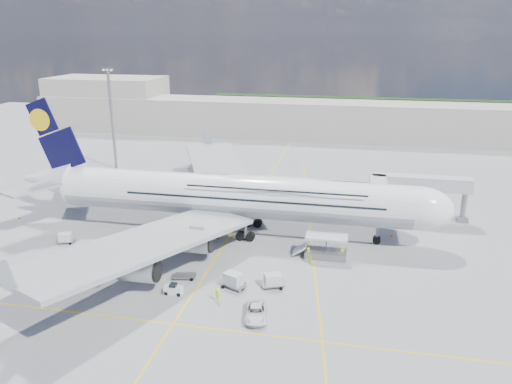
% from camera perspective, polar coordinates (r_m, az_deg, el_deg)
% --- Properties ---
extents(ground, '(300.00, 300.00, 0.00)m').
position_cam_1_polar(ground, '(80.65, -4.40, -7.23)').
color(ground, gray).
rests_on(ground, ground).
extents(taxi_line_main, '(0.25, 220.00, 0.01)m').
position_cam_1_polar(taxi_line_main, '(80.64, -4.40, -7.23)').
color(taxi_line_main, yellow).
rests_on(taxi_line_main, ground).
extents(taxi_line_cross, '(120.00, 0.25, 0.01)m').
position_cam_1_polar(taxi_line_cross, '(64.07, -9.44, -14.67)').
color(taxi_line_cross, yellow).
rests_on(taxi_line_cross, ground).
extents(taxi_line_diag, '(14.16, 99.06, 0.01)m').
position_cam_1_polar(taxi_line_diag, '(87.29, 6.33, -5.25)').
color(taxi_line_diag, yellow).
rests_on(taxi_line_diag, ground).
extents(airliner, '(77.26, 79.15, 23.71)m').
position_cam_1_polar(airliner, '(86.99, -2.55, -0.40)').
color(airliner, white).
rests_on(airliner, ground).
extents(jet_bridge, '(18.80, 12.10, 8.50)m').
position_cam_1_polar(jet_bridge, '(95.42, 16.61, 0.51)').
color(jet_bridge, '#B7B7BC').
rests_on(jet_bridge, ground).
extents(cargo_loader, '(8.53, 3.20, 3.67)m').
position_cam_1_polar(cargo_loader, '(80.13, 7.88, -6.55)').
color(cargo_loader, silver).
rests_on(cargo_loader, ground).
extents(light_mast, '(3.00, 0.70, 25.50)m').
position_cam_1_polar(light_mast, '(131.70, -16.14, 8.10)').
color(light_mast, gray).
rests_on(light_mast, ground).
extents(terminal, '(180.00, 16.00, 12.00)m').
position_cam_1_polar(terminal, '(168.66, 4.47, 8.32)').
color(terminal, '#B2AD9E').
rests_on(terminal, ground).
extents(hangar, '(40.00, 22.00, 18.00)m').
position_cam_1_polar(hangar, '(194.30, -16.56, 9.82)').
color(hangar, '#B2AD9E').
rests_on(hangar, ground).
extents(tree_line, '(160.00, 6.00, 8.00)m').
position_cam_1_polar(tree_line, '(213.03, 16.93, 9.09)').
color(tree_line, '#193814').
rests_on(tree_line, ground).
extents(dolly_row_a, '(3.27, 2.05, 1.94)m').
position_cam_1_polar(dolly_row_a, '(79.75, -17.18, -7.52)').
color(dolly_row_a, gray).
rests_on(dolly_row_a, ground).
extents(dolly_row_b, '(3.05, 1.69, 1.90)m').
position_cam_1_polar(dolly_row_b, '(76.15, -18.05, -8.89)').
color(dolly_row_b, gray).
rests_on(dolly_row_b, ground).
extents(dolly_row_c, '(3.70, 2.54, 0.50)m').
position_cam_1_polar(dolly_row_c, '(74.11, -8.22, -9.45)').
color(dolly_row_c, gray).
rests_on(dolly_row_c, ground).
extents(dolly_back, '(3.11, 2.27, 1.76)m').
position_cam_1_polar(dolly_back, '(90.43, -20.95, -4.90)').
color(dolly_back, gray).
rests_on(dolly_back, ground).
extents(dolly_nose_far, '(3.88, 3.10, 2.17)m').
position_cam_1_polar(dolly_nose_far, '(70.66, -2.62, -10.00)').
color(dolly_nose_far, gray).
rests_on(dolly_nose_far, ground).
extents(dolly_nose_near, '(3.56, 2.76, 2.00)m').
position_cam_1_polar(dolly_nose_near, '(70.77, 1.93, -10.03)').
color(dolly_nose_near, gray).
rests_on(dolly_nose_near, ground).
extents(baggage_tug, '(2.53, 1.21, 1.57)m').
position_cam_1_polar(baggage_tug, '(70.07, -9.42, -10.95)').
color(baggage_tug, silver).
rests_on(baggage_tug, ground).
extents(catering_truck_inner, '(6.99, 3.11, 4.07)m').
position_cam_1_polar(catering_truck_inner, '(100.30, -6.45, -0.94)').
color(catering_truck_inner, gray).
rests_on(catering_truck_inner, ground).
extents(catering_truck_outer, '(6.39, 3.37, 3.63)m').
position_cam_1_polar(catering_truck_outer, '(119.52, -6.41, 2.07)').
color(catering_truck_outer, gray).
rests_on(catering_truck_outer, ground).
extents(service_van, '(3.41, 5.92, 1.55)m').
position_cam_1_polar(service_van, '(64.02, -0.00, -13.60)').
color(service_van, white).
rests_on(service_van, ground).
extents(crew_nose, '(0.81, 0.74, 1.86)m').
position_cam_1_polar(crew_nose, '(80.41, 9.81, -6.81)').
color(crew_nose, '#BBF219').
rests_on(crew_nose, ground).
extents(crew_loader, '(0.95, 0.91, 1.55)m').
position_cam_1_polar(crew_loader, '(77.88, 6.17, -7.62)').
color(crew_loader, '#C0F219').
rests_on(crew_loader, ground).
extents(crew_wing, '(0.77, 0.99, 1.57)m').
position_cam_1_polar(crew_wing, '(86.07, -9.63, -5.19)').
color(crew_wing, '#CCF419').
rests_on(crew_wing, ground).
extents(crew_van, '(1.03, 1.00, 1.79)m').
position_cam_1_polar(crew_van, '(79.62, 5.99, -6.92)').
color(crew_van, '#DDF219').
rests_on(crew_van, ground).
extents(crew_tug, '(1.39, 0.99, 1.95)m').
position_cam_1_polar(crew_tug, '(67.56, -4.44, -11.63)').
color(crew_tug, '#A7E818').
rests_on(crew_tug, ground).
extents(cone_nose, '(0.47, 0.47, 0.60)m').
position_cam_1_polar(cone_nose, '(90.28, 15.27, -4.80)').
color(cone_nose, orange).
rests_on(cone_nose, ground).
extents(cone_wing_left_inner, '(0.40, 0.40, 0.51)m').
position_cam_1_polar(cone_wing_left_inner, '(96.53, -5.34, -2.73)').
color(cone_wing_left_inner, orange).
rests_on(cone_wing_left_inner, ground).
extents(cone_wing_left_outer, '(0.51, 0.51, 0.64)m').
position_cam_1_polar(cone_wing_left_outer, '(117.88, -8.47, 1.06)').
color(cone_wing_left_outer, orange).
rests_on(cone_wing_left_outer, ground).
extents(cone_wing_right_inner, '(0.49, 0.49, 0.62)m').
position_cam_1_polar(cone_wing_right_inner, '(77.48, -12.23, -8.48)').
color(cone_wing_right_inner, orange).
rests_on(cone_wing_right_inner, ground).
extents(cone_wing_right_outer, '(0.41, 0.41, 0.52)m').
position_cam_1_polar(cone_wing_right_outer, '(74.98, -14.62, -9.65)').
color(cone_wing_right_outer, orange).
rests_on(cone_wing_right_outer, ground).
extents(cone_tail, '(0.42, 0.42, 0.53)m').
position_cam_1_polar(cone_tail, '(105.33, -25.45, -2.67)').
color(cone_tail, orange).
rests_on(cone_tail, ground).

